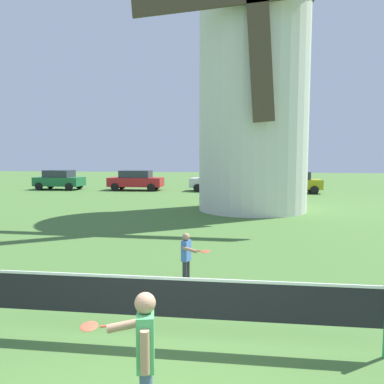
{
  "coord_description": "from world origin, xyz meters",
  "views": [
    {
      "loc": [
        0.96,
        -3.34,
        2.71
      ],
      "look_at": [
        0.02,
        3.91,
        2.02
      ],
      "focal_mm": 36.0,
      "sensor_mm": 36.0,
      "label": 1
    }
  ],
  "objects_px": {
    "windmill": "(254,73)",
    "parked_car_red": "(136,180)",
    "player_near": "(144,352)",
    "parked_car_mustard": "(294,182)",
    "tennis_net": "(174,298)",
    "parked_car_green": "(59,180)",
    "parked_car_silver": "(218,181)",
    "player_far": "(187,255)"
  },
  "relations": [
    {
      "from": "windmill",
      "to": "parked_car_red",
      "type": "xyz_separation_m",
      "value": [
        -8.82,
        10.06,
        -5.91
      ]
    },
    {
      "from": "windmill",
      "to": "player_near",
      "type": "bearing_deg",
      "value": -95.24
    },
    {
      "from": "windmill",
      "to": "player_near",
      "type": "xyz_separation_m",
      "value": [
        -1.46,
        -15.87,
        -5.93
      ]
    },
    {
      "from": "windmill",
      "to": "parked_car_mustard",
      "type": "bearing_deg",
      "value": 70.86
    },
    {
      "from": "player_near",
      "to": "parked_car_red",
      "type": "bearing_deg",
      "value": 105.85
    },
    {
      "from": "tennis_net",
      "to": "parked_car_red",
      "type": "bearing_deg",
      "value": 106.91
    },
    {
      "from": "parked_car_green",
      "to": "parked_car_silver",
      "type": "bearing_deg",
      "value": 0.39
    },
    {
      "from": "player_near",
      "to": "parked_car_red",
      "type": "height_order",
      "value": "parked_car_red"
    },
    {
      "from": "tennis_net",
      "to": "parked_car_silver",
      "type": "bearing_deg",
      "value": 92.09
    },
    {
      "from": "windmill",
      "to": "tennis_net",
      "type": "relative_size",
      "value": 2.5
    },
    {
      "from": "parked_car_red",
      "to": "parked_car_mustard",
      "type": "relative_size",
      "value": 1.08
    },
    {
      "from": "parked_car_mustard",
      "to": "windmill",
      "type": "bearing_deg",
      "value": -109.14
    },
    {
      "from": "tennis_net",
      "to": "player_near",
      "type": "bearing_deg",
      "value": -90.0
    },
    {
      "from": "player_near",
      "to": "parked_car_mustard",
      "type": "height_order",
      "value": "parked_car_mustard"
    },
    {
      "from": "player_near",
      "to": "parked_car_green",
      "type": "distance_m",
      "value": 29.13
    },
    {
      "from": "player_far",
      "to": "parked_car_green",
      "type": "height_order",
      "value": "parked_car_green"
    },
    {
      "from": "player_near",
      "to": "player_far",
      "type": "distance_m",
      "value": 4.37
    },
    {
      "from": "tennis_net",
      "to": "parked_car_red",
      "type": "distance_m",
      "value": 25.31
    },
    {
      "from": "player_far",
      "to": "windmill",
      "type": "bearing_deg",
      "value": 81.88
    },
    {
      "from": "player_near",
      "to": "player_far",
      "type": "height_order",
      "value": "player_near"
    },
    {
      "from": "parked_car_green",
      "to": "parked_car_red",
      "type": "relative_size",
      "value": 0.92
    },
    {
      "from": "parked_car_mustard",
      "to": "tennis_net",
      "type": "bearing_deg",
      "value": -101.3
    },
    {
      "from": "player_far",
      "to": "player_near",
      "type": "bearing_deg",
      "value": -87.56
    },
    {
      "from": "parked_car_green",
      "to": "parked_car_red",
      "type": "bearing_deg",
      "value": 1.81
    },
    {
      "from": "tennis_net",
      "to": "player_near",
      "type": "relative_size",
      "value": 4.2
    },
    {
      "from": "parked_car_red",
      "to": "parked_car_mustard",
      "type": "height_order",
      "value": "same"
    },
    {
      "from": "parked_car_silver",
      "to": "tennis_net",
      "type": "bearing_deg",
      "value": -87.91
    },
    {
      "from": "player_far",
      "to": "parked_car_mustard",
      "type": "bearing_deg",
      "value": 76.82
    },
    {
      "from": "parked_car_green",
      "to": "parked_car_silver",
      "type": "distance_m",
      "value": 12.77
    },
    {
      "from": "parked_car_green",
      "to": "parked_car_red",
      "type": "height_order",
      "value": "same"
    },
    {
      "from": "windmill",
      "to": "parked_car_mustard",
      "type": "relative_size",
      "value": 3.71
    },
    {
      "from": "player_far",
      "to": "parked_car_green",
      "type": "bearing_deg",
      "value": 122.21
    },
    {
      "from": "player_near",
      "to": "parked_car_silver",
      "type": "distance_m",
      "value": 25.83
    },
    {
      "from": "parked_car_red",
      "to": "parked_car_silver",
      "type": "distance_m",
      "value": 6.48
    },
    {
      "from": "parked_car_silver",
      "to": "player_far",
      "type": "bearing_deg",
      "value": -88.15
    },
    {
      "from": "windmill",
      "to": "player_far",
      "type": "relative_size",
      "value": 13.39
    },
    {
      "from": "tennis_net",
      "to": "parked_car_red",
      "type": "relative_size",
      "value": 1.37
    },
    {
      "from": "player_near",
      "to": "parked_car_red",
      "type": "xyz_separation_m",
      "value": [
        -7.36,
        25.93,
        0.03
      ]
    },
    {
      "from": "tennis_net",
      "to": "parked_car_green",
      "type": "height_order",
      "value": "parked_car_green"
    },
    {
      "from": "tennis_net",
      "to": "parked_car_mustard",
      "type": "height_order",
      "value": "parked_car_mustard"
    },
    {
      "from": "parked_car_green",
      "to": "parked_car_mustard",
      "type": "bearing_deg",
      "value": -1.63
    },
    {
      "from": "windmill",
      "to": "parked_car_mustard",
      "type": "distance_m",
      "value": 11.52
    }
  ]
}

